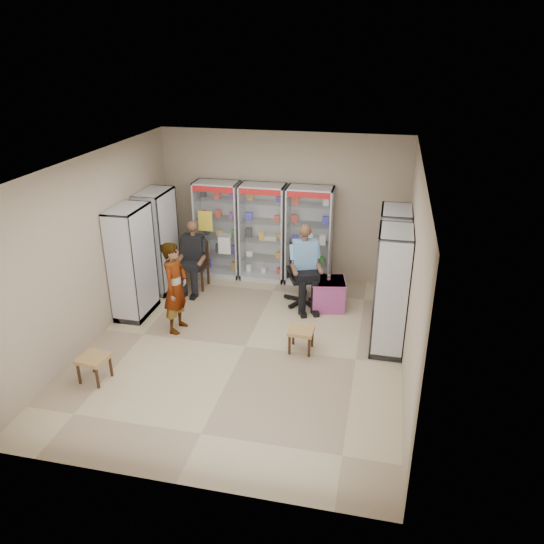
% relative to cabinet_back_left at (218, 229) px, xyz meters
% --- Properties ---
extents(floor, '(6.00, 6.00, 0.00)m').
position_rel_cabinet_back_left_xyz_m(floor, '(1.30, -2.73, -1.00)').
color(floor, tan).
rests_on(floor, ground).
extents(room_shell, '(5.02, 6.02, 3.01)m').
position_rel_cabinet_back_left_xyz_m(room_shell, '(1.30, -2.73, 0.97)').
color(room_shell, tan).
rests_on(room_shell, ground).
extents(cabinet_back_left, '(0.90, 0.50, 2.00)m').
position_rel_cabinet_back_left_xyz_m(cabinet_back_left, '(0.00, 0.00, 0.00)').
color(cabinet_back_left, '#B3B7BB').
rests_on(cabinet_back_left, floor).
extents(cabinet_back_mid, '(0.90, 0.50, 2.00)m').
position_rel_cabinet_back_left_xyz_m(cabinet_back_mid, '(0.95, 0.00, 0.00)').
color(cabinet_back_mid, '#9D9FA4').
rests_on(cabinet_back_mid, floor).
extents(cabinet_back_right, '(0.90, 0.50, 2.00)m').
position_rel_cabinet_back_left_xyz_m(cabinet_back_right, '(1.90, 0.00, 0.00)').
color(cabinet_back_right, '#B2B5B9').
rests_on(cabinet_back_right, floor).
extents(cabinet_right_far, '(0.90, 0.50, 2.00)m').
position_rel_cabinet_back_left_xyz_m(cabinet_right_far, '(3.53, -1.13, 0.00)').
color(cabinet_right_far, '#9EA0A5').
rests_on(cabinet_right_far, floor).
extents(cabinet_right_near, '(0.90, 0.50, 2.00)m').
position_rel_cabinet_back_left_xyz_m(cabinet_right_near, '(3.53, -2.23, 0.00)').
color(cabinet_right_near, silver).
rests_on(cabinet_right_near, floor).
extents(cabinet_left_far, '(0.90, 0.50, 2.00)m').
position_rel_cabinet_back_left_xyz_m(cabinet_left_far, '(-0.93, -0.93, 0.00)').
color(cabinet_left_far, '#A4A7AB').
rests_on(cabinet_left_far, floor).
extents(cabinet_left_near, '(0.90, 0.50, 2.00)m').
position_rel_cabinet_back_left_xyz_m(cabinet_left_near, '(-0.93, -2.03, 0.00)').
color(cabinet_left_near, '#A4A6AB').
rests_on(cabinet_left_near, floor).
extents(wooden_chair, '(0.42, 0.42, 0.94)m').
position_rel_cabinet_back_left_xyz_m(wooden_chair, '(-0.25, -0.73, -0.53)').
color(wooden_chair, black).
rests_on(wooden_chair, floor).
extents(seated_customer, '(0.44, 0.60, 1.34)m').
position_rel_cabinet_back_left_xyz_m(seated_customer, '(-0.25, -0.78, -0.33)').
color(seated_customer, black).
rests_on(seated_customer, floor).
extents(office_chair, '(0.83, 0.83, 1.16)m').
position_rel_cabinet_back_left_xyz_m(office_chair, '(1.97, -0.95, -0.42)').
color(office_chair, black).
rests_on(office_chair, floor).
extents(seated_shopkeeper, '(0.71, 0.81, 1.48)m').
position_rel_cabinet_back_left_xyz_m(seated_shopkeeper, '(1.97, -1.00, -0.26)').
color(seated_shopkeeper, '#78B7EF').
rests_on(seated_shopkeeper, floor).
extents(pink_trunk, '(0.68, 0.66, 0.56)m').
position_rel_cabinet_back_left_xyz_m(pink_trunk, '(2.44, -1.07, -0.72)').
color(pink_trunk, '#B74977').
rests_on(pink_trunk, floor).
extents(tea_glass, '(0.07, 0.07, 0.10)m').
position_rel_cabinet_back_left_xyz_m(tea_glass, '(2.44, -1.05, -0.39)').
color(tea_glass, '#501206').
rests_on(tea_glass, pink_trunk).
extents(woven_stool_a, '(0.40, 0.40, 0.39)m').
position_rel_cabinet_back_left_xyz_m(woven_stool_a, '(2.20, -2.64, -0.80)').
color(woven_stool_a, '#AE8049').
rests_on(woven_stool_a, floor).
extents(woven_stool_b, '(0.45, 0.45, 0.40)m').
position_rel_cabinet_back_left_xyz_m(woven_stool_b, '(-0.60, -4.10, -0.80)').
color(woven_stool_b, '#AC7548').
rests_on(woven_stool_b, floor).
extents(standing_man, '(0.43, 0.61, 1.60)m').
position_rel_cabinet_back_left_xyz_m(standing_man, '(0.02, -2.43, -0.20)').
color(standing_man, gray).
rests_on(standing_man, floor).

